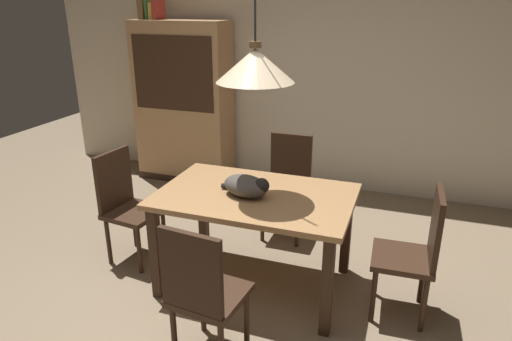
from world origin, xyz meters
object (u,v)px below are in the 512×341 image
(book_green_slim, at_px, (150,7))
(book_red_tall, at_px, (158,6))
(cat_sleeping, at_px, (247,186))
(chair_near_front, at_px, (202,290))
(hutch_bookcase, at_px, (184,106))
(dining_table, at_px, (255,207))
(book_brown_thick, at_px, (145,9))
(chair_right_side, at_px, (416,249))
(pendant_lamp, at_px, (255,65))
(chair_far_back, at_px, (288,181))
(book_yellow_short, at_px, (154,11))
(chair_left_side, at_px, (126,202))

(book_green_slim, distance_m, book_red_tall, 0.11)
(cat_sleeping, distance_m, book_green_slim, 2.89)
(chair_near_front, height_order, hutch_bookcase, hutch_bookcase)
(book_green_slim, bearing_deg, book_red_tall, 0.00)
(dining_table, distance_m, book_brown_thick, 3.00)
(book_brown_thick, bearing_deg, chair_near_front, -54.40)
(chair_right_side, distance_m, pendant_lamp, 1.61)
(cat_sleeping, relative_size, book_brown_thick, 1.67)
(chair_far_back, relative_size, pendant_lamp, 0.72)
(book_yellow_short, relative_size, book_red_tall, 0.71)
(chair_near_front, xyz_separation_m, cat_sleeping, (-0.04, 0.82, 0.32))
(book_brown_thick, bearing_deg, chair_right_side, -30.85)
(chair_left_side, relative_size, book_brown_thick, 3.88)
(chair_near_front, height_order, book_green_slim, book_green_slim)
(dining_table, xyz_separation_m, pendant_lamp, (0.00, 0.00, 1.01))
(cat_sleeping, distance_m, book_yellow_short, 2.85)
(dining_table, bearing_deg, chair_left_side, 179.53)
(book_green_slim, bearing_deg, chair_left_side, -67.25)
(hutch_bookcase, bearing_deg, book_brown_thick, 179.79)
(chair_far_back, relative_size, book_green_slim, 3.58)
(book_green_slim, bearing_deg, chair_near_front, -55.25)
(chair_left_side, height_order, pendant_lamp, pendant_lamp)
(book_yellow_short, bearing_deg, cat_sleeping, -46.51)
(dining_table, xyz_separation_m, cat_sleeping, (-0.04, -0.05, 0.18))
(dining_table, xyz_separation_m, chair_near_front, (-0.01, -0.88, -0.14))
(dining_table, bearing_deg, hutch_bookcase, 129.87)
(book_yellow_short, bearing_deg, chair_left_side, -68.61)
(chair_near_front, xyz_separation_m, pendant_lamp, (0.01, 0.88, 1.15))
(chair_left_side, bearing_deg, cat_sleeping, -3.30)
(chair_far_back, xyz_separation_m, cat_sleeping, (-0.04, -0.93, 0.32))
(dining_table, height_order, pendant_lamp, pendant_lamp)
(chair_far_back, xyz_separation_m, pendant_lamp, (0.00, -0.88, 1.15))
(cat_sleeping, distance_m, book_red_tall, 2.83)
(chair_right_side, bearing_deg, book_yellow_short, 148.21)
(chair_right_side, distance_m, book_red_tall, 3.76)
(pendant_lamp, bearing_deg, hutch_bookcase, 129.87)
(chair_far_back, distance_m, book_yellow_short, 2.53)
(book_yellow_short, bearing_deg, chair_near_front, -55.98)
(chair_left_side, relative_size, pendant_lamp, 0.72)
(cat_sleeping, xyz_separation_m, book_red_tall, (-1.75, 1.90, 1.16))
(chair_far_back, distance_m, cat_sleeping, 0.98)
(chair_left_side, distance_m, pendant_lamp, 1.61)
(chair_far_back, height_order, book_yellow_short, book_yellow_short)
(chair_right_side, xyz_separation_m, chair_far_back, (-1.13, 0.88, 0.00))
(chair_far_back, bearing_deg, book_yellow_short, 152.32)
(chair_left_side, distance_m, book_red_tall, 2.45)
(pendant_lamp, xyz_separation_m, book_red_tall, (-1.79, 1.85, 0.33))
(chair_left_side, distance_m, book_green_slim, 2.48)
(chair_right_side, bearing_deg, cat_sleeping, -177.25)
(chair_near_front, bearing_deg, pendant_lamp, 89.47)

